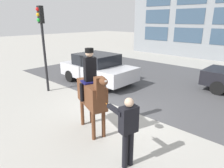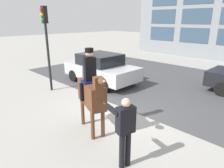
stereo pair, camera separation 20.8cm
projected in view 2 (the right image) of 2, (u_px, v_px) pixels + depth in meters
The scene contains 6 objects.
ground_plane at pixel (120, 115), 7.17m from camera, with size 80.00×80.00×0.00m, color #9E9B93.
road_surface at pixel (182, 85), 10.36m from camera, with size 18.10×8.50×0.01m.
mounted_horse_lead at pixel (92, 91), 5.77m from camera, with size 1.67×0.87×2.51m.
pedestrian_bystander at pixel (125, 128), 4.36m from camera, with size 0.90×0.44×1.70m.
street_car_near_lane at pixel (101, 68), 10.63m from camera, with size 4.08×2.07×1.55m.
traffic_light at pixel (46, 36), 8.88m from camera, with size 0.24×0.29×3.81m.
Camera 2 is at (4.38, -4.79, 3.25)m, focal length 32.00 mm.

